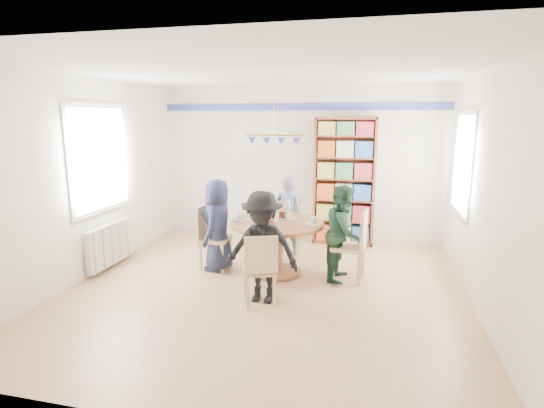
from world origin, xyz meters
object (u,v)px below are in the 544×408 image
(person_near, at_px, (262,248))
(person_left, at_px, (218,225))
(radiator, at_px, (110,244))
(chair_near, at_px, (260,266))
(chair_left, at_px, (210,234))
(person_right, at_px, (344,233))
(person_far, at_px, (288,215))
(dining_table, at_px, (277,235))
(bookshelf, at_px, (344,183))
(chair_far, at_px, (289,223))
(chair_right, at_px, (355,243))

(person_near, bearing_deg, person_left, 136.84)
(radiator, bearing_deg, chair_near, -16.42)
(chair_left, height_order, person_right, person_right)
(person_near, bearing_deg, person_far, 94.58)
(chair_near, distance_m, person_left, 1.39)
(chair_near, height_order, person_far, person_far)
(dining_table, bearing_deg, chair_left, 179.94)
(chair_near, height_order, person_left, person_left)
(bookshelf, bearing_deg, radiator, -147.72)
(person_left, xyz_separation_m, person_near, (0.90, -0.93, 0.01))
(dining_table, xyz_separation_m, chair_near, (0.04, -1.05, -0.08))
(chair_far, bearing_deg, bookshelf, 41.25)
(radiator, height_order, chair_right, chair_right)
(person_far, bearing_deg, chair_near, 93.17)
(person_left, bearing_deg, person_far, 140.41)
(person_right, bearing_deg, bookshelf, 11.76)
(chair_far, distance_m, person_far, 0.16)
(chair_right, bearing_deg, chair_far, 137.91)
(radiator, bearing_deg, chair_left, 12.84)
(dining_table, height_order, chair_left, chair_left)
(person_left, distance_m, person_far, 1.26)
(person_right, distance_m, bookshelf, 1.76)
(chair_left, xyz_separation_m, chair_far, (0.97, 0.99, -0.03))
(chair_far, distance_m, chair_near, 2.05)
(chair_near, distance_m, person_near, 0.22)
(chair_right, bearing_deg, person_left, -179.55)
(chair_left, relative_size, chair_near, 1.07)
(chair_left, xyz_separation_m, bookshelf, (1.80, 1.71, 0.56))
(dining_table, distance_m, chair_left, 1.00)
(radiator, distance_m, chair_left, 1.48)
(radiator, height_order, person_near, person_near)
(radiator, bearing_deg, chair_right, 5.29)
(dining_table, bearing_deg, person_left, -178.92)
(chair_right, distance_m, bookshelf, 1.82)
(chair_right, height_order, chair_near, chair_right)
(chair_left, distance_m, person_right, 1.92)
(chair_near, xyz_separation_m, bookshelf, (0.76, 2.77, 0.59))
(chair_left, bearing_deg, bookshelf, 43.62)
(chair_near, distance_m, person_far, 1.99)
(dining_table, xyz_separation_m, person_left, (-0.86, -0.02, 0.10))
(person_right, bearing_deg, dining_table, 98.38)
(dining_table, relative_size, chair_near, 1.50)
(person_right, bearing_deg, chair_right, -86.61)
(chair_near, bearing_deg, person_far, 91.91)
(chair_right, height_order, bookshelf, bookshelf)
(chair_left, relative_size, person_near, 0.69)
(chair_left, xyz_separation_m, chair_near, (1.04, -1.06, -0.03))
(radiator, relative_size, person_near, 0.74)
(person_far, distance_m, person_near, 1.87)
(chair_left, distance_m, person_near, 1.41)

